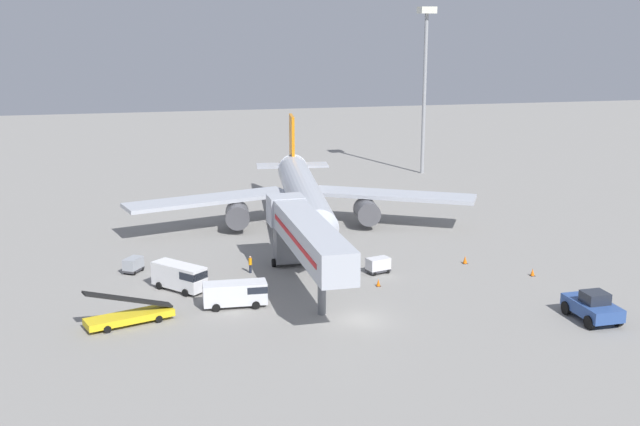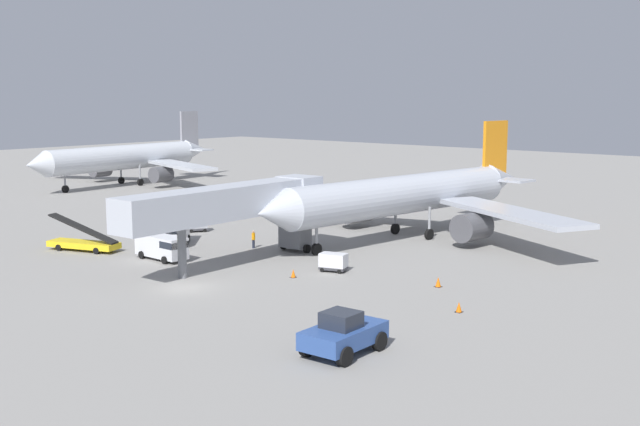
{
  "view_description": "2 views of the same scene",
  "coord_description": "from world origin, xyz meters",
  "px_view_note": "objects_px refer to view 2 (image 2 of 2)",
  "views": [
    {
      "loc": [
        -16.27,
        -59.4,
        24.1
      ],
      "look_at": [
        1.38,
        21.42,
        3.73
      ],
      "focal_mm": 45.38,
      "sensor_mm": 36.0,
      "label": 1
    },
    {
      "loc": [
        44.82,
        -37.01,
        14.4
      ],
      "look_at": [
        -1.53,
        17.36,
        3.53
      ],
      "focal_mm": 44.06,
      "sensor_mm": 36.0,
      "label": 2
    }
  ],
  "objects_px": {
    "service_van_far_center": "(176,231)",
    "airplane_background": "(128,158)",
    "baggage_cart_near_left": "(197,224)",
    "safety_cone_bravo": "(459,307)",
    "safety_cone_alpha": "(293,273)",
    "ground_crew_worker_foreground": "(253,239)",
    "safety_cone_charlie": "(438,282)",
    "belt_loader_truck": "(84,242)",
    "jet_bridge": "(236,204)",
    "service_van_far_right": "(163,246)",
    "airplane_at_gate": "(410,196)",
    "pushback_tug": "(343,334)",
    "baggage_cart_mid_left": "(333,261)"
  },
  "relations": [
    {
      "from": "airplane_at_gate",
      "to": "pushback_tug",
      "type": "xyz_separation_m",
      "value": [
        17.48,
        -32.49,
        -3.11
      ]
    },
    {
      "from": "safety_cone_bravo",
      "to": "safety_cone_charlie",
      "type": "height_order",
      "value": "safety_cone_charlie"
    },
    {
      "from": "baggage_cart_mid_left",
      "to": "safety_cone_charlie",
      "type": "bearing_deg",
      "value": 6.78
    },
    {
      "from": "jet_bridge",
      "to": "ground_crew_worker_foreground",
      "type": "distance_m",
      "value": 8.49
    },
    {
      "from": "service_van_far_right",
      "to": "airplane_background",
      "type": "bearing_deg",
      "value": 146.78
    },
    {
      "from": "baggage_cart_near_left",
      "to": "safety_cone_bravo",
      "type": "distance_m",
      "value": 38.1
    },
    {
      "from": "ground_crew_worker_foreground",
      "to": "safety_cone_charlie",
      "type": "xyz_separation_m",
      "value": [
        21.27,
        -1.55,
        -0.52
      ]
    },
    {
      "from": "pushback_tug",
      "to": "service_van_far_right",
      "type": "xyz_separation_m",
      "value": [
        -27.73,
        9.29,
        0.06
      ]
    },
    {
      "from": "jet_bridge",
      "to": "service_van_far_center",
      "type": "height_order",
      "value": "jet_bridge"
    },
    {
      "from": "ground_crew_worker_foreground",
      "to": "safety_cone_bravo",
      "type": "height_order",
      "value": "ground_crew_worker_foreground"
    },
    {
      "from": "airplane_at_gate",
      "to": "baggage_cart_mid_left",
      "type": "bearing_deg",
      "value": -76.76
    },
    {
      "from": "safety_cone_alpha",
      "to": "safety_cone_bravo",
      "type": "relative_size",
      "value": 0.94
    },
    {
      "from": "safety_cone_alpha",
      "to": "airplane_background",
      "type": "distance_m",
      "value": 69.99
    },
    {
      "from": "belt_loader_truck",
      "to": "ground_crew_worker_foreground",
      "type": "distance_m",
      "value": 15.7
    },
    {
      "from": "safety_cone_bravo",
      "to": "safety_cone_alpha",
      "type": "bearing_deg",
      "value": 179.17
    },
    {
      "from": "ground_crew_worker_foreground",
      "to": "safety_cone_alpha",
      "type": "relative_size",
      "value": 2.55
    },
    {
      "from": "pushback_tug",
      "to": "safety_cone_alpha",
      "type": "distance_m",
      "value": 18.74
    },
    {
      "from": "belt_loader_truck",
      "to": "baggage_cart_near_left",
      "type": "distance_m",
      "value": 13.57
    },
    {
      "from": "airplane_at_gate",
      "to": "safety_cone_bravo",
      "type": "xyz_separation_m",
      "value": [
        18.07,
        -20.92,
        -3.92
      ]
    },
    {
      "from": "service_van_far_right",
      "to": "baggage_cart_mid_left",
      "type": "bearing_deg",
      "value": 23.52
    },
    {
      "from": "service_van_far_center",
      "to": "airplane_background",
      "type": "distance_m",
      "value": 53.14
    },
    {
      "from": "service_van_far_right",
      "to": "baggage_cart_near_left",
      "type": "xyz_separation_m",
      "value": [
        -8.66,
        11.4,
        -0.42
      ]
    },
    {
      "from": "baggage_cart_near_left",
      "to": "airplane_background",
      "type": "height_order",
      "value": "airplane_background"
    },
    {
      "from": "airplane_at_gate",
      "to": "service_van_far_center",
      "type": "height_order",
      "value": "airplane_at_gate"
    },
    {
      "from": "pushback_tug",
      "to": "airplane_background",
      "type": "height_order",
      "value": "airplane_background"
    },
    {
      "from": "airplane_at_gate",
      "to": "safety_cone_charlie",
      "type": "bearing_deg",
      "value": -50.02
    },
    {
      "from": "baggage_cart_near_left",
      "to": "safety_cone_bravo",
      "type": "xyz_separation_m",
      "value": [
        36.99,
        -9.13,
        -0.45
      ]
    },
    {
      "from": "belt_loader_truck",
      "to": "airplane_background",
      "type": "relative_size",
      "value": 0.19
    },
    {
      "from": "airplane_at_gate",
      "to": "service_van_far_center",
      "type": "xyz_separation_m",
      "value": [
        -14.72,
        -18.04,
        -2.91
      ]
    },
    {
      "from": "baggage_cart_mid_left",
      "to": "safety_cone_charlie",
      "type": "distance_m",
      "value": 9.4
    },
    {
      "from": "jet_bridge",
      "to": "safety_cone_charlie",
      "type": "xyz_separation_m",
      "value": [
        17.12,
        4.49,
        -4.82
      ]
    },
    {
      "from": "belt_loader_truck",
      "to": "baggage_cart_mid_left",
      "type": "distance_m",
      "value": 24.6
    },
    {
      "from": "service_van_far_right",
      "to": "belt_loader_truck",
      "type": "bearing_deg",
      "value": -166.29
    },
    {
      "from": "service_van_far_center",
      "to": "baggage_cart_mid_left",
      "type": "relative_size",
      "value": 2.12
    },
    {
      "from": "jet_bridge",
      "to": "baggage_cart_mid_left",
      "type": "bearing_deg",
      "value": 23.44
    },
    {
      "from": "safety_cone_charlie",
      "to": "airplane_background",
      "type": "height_order",
      "value": "airplane_background"
    },
    {
      "from": "ground_crew_worker_foreground",
      "to": "airplane_at_gate",
      "type": "bearing_deg",
      "value": 60.97
    },
    {
      "from": "service_van_far_center",
      "to": "airplane_background",
      "type": "bearing_deg",
      "value": 148.8
    },
    {
      "from": "pushback_tug",
      "to": "service_van_far_right",
      "type": "height_order",
      "value": "pushback_tug"
    },
    {
      "from": "baggage_cart_mid_left",
      "to": "baggage_cart_near_left",
      "type": "relative_size",
      "value": 1.04
    },
    {
      "from": "safety_cone_charlie",
      "to": "jet_bridge",
      "type": "bearing_deg",
      "value": -165.3
    },
    {
      "from": "jet_bridge",
      "to": "pushback_tug",
      "type": "height_order",
      "value": "jet_bridge"
    },
    {
      "from": "baggage_cart_near_left",
      "to": "airplane_background",
      "type": "relative_size",
      "value": 0.06
    },
    {
      "from": "safety_cone_bravo",
      "to": "service_van_far_right",
      "type": "bearing_deg",
      "value": -175.41
    },
    {
      "from": "airplane_at_gate",
      "to": "airplane_background",
      "type": "relative_size",
      "value": 1.05
    },
    {
      "from": "jet_bridge",
      "to": "belt_loader_truck",
      "type": "height_order",
      "value": "jet_bridge"
    },
    {
      "from": "pushback_tug",
      "to": "safety_cone_bravo",
      "type": "height_order",
      "value": "pushback_tug"
    },
    {
      "from": "safety_cone_alpha",
      "to": "baggage_cart_mid_left",
      "type": "bearing_deg",
      "value": 74.02
    },
    {
      "from": "service_van_far_right",
      "to": "safety_cone_charlie",
      "type": "distance_m",
      "value": 24.69
    },
    {
      "from": "airplane_at_gate",
      "to": "service_van_far_right",
      "type": "distance_m",
      "value": 25.54
    }
  ]
}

